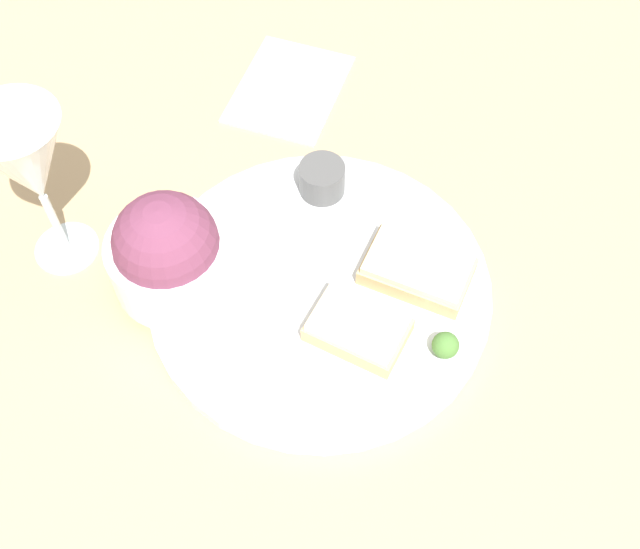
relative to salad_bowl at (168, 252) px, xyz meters
name	(u,v)px	position (x,y,z in m)	size (l,w,h in m)	color
ground_plane	(320,293)	(-0.13, -0.04, -0.06)	(4.00, 4.00, 0.00)	tan
dinner_plate	(320,290)	(-0.13, -0.04, -0.05)	(0.33, 0.33, 0.01)	silver
salad_bowl	(168,252)	(0.00, 0.00, 0.00)	(0.11, 0.11, 0.11)	white
sauce_ramekin	(322,178)	(-0.09, -0.15, -0.03)	(0.05, 0.05, 0.03)	#4C4C4C
cheese_toast_near	(418,269)	(-0.21, -0.09, -0.03)	(0.10, 0.07, 0.03)	tan
cheese_toast_far	(358,328)	(-0.18, -0.01, -0.03)	(0.09, 0.07, 0.03)	tan
wine_glass	(28,164)	(0.12, 0.00, 0.07)	(0.09, 0.09, 0.18)	silver
garnish	(445,345)	(-0.26, -0.02, -0.03)	(0.02, 0.02, 0.02)	#477533
napkin	(289,88)	(0.00, -0.29, -0.06)	(0.12, 0.15, 0.01)	beige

